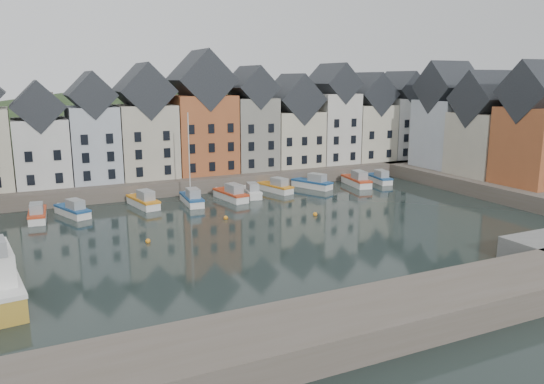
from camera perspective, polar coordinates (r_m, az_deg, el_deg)
ground at (r=55.13m, az=1.89°, el=-4.40°), size 260.00×260.00×0.00m
far_quay at (r=81.96m, az=-7.86°, el=1.69°), size 90.00×16.00×2.00m
right_quay at (r=80.52m, az=24.86°, el=0.48°), size 14.00×54.00×2.00m
near_wall at (r=32.28m, az=4.31°, el=-14.94°), size 50.00×6.00×2.00m
hillside at (r=110.92m, az=-11.75°, el=-5.80°), size 153.60×70.40×64.00m
far_terrace at (r=80.08m, az=-5.38°, el=7.19°), size 72.37×8.16×17.78m
right_terrace at (r=82.00m, az=22.17°, el=6.50°), size 8.30×24.25×16.36m
mooring_buoys at (r=58.15m, az=-4.06°, el=-3.39°), size 20.50×5.50×0.50m
boat_a at (r=65.36m, az=-23.93°, el=-2.20°), size 2.26×6.08×2.29m
boat_b at (r=65.75m, az=-20.62°, el=-1.86°), size 3.77×6.16×2.26m
boat_c at (r=67.79m, az=-13.64°, el=-0.97°), size 3.12×6.60×2.44m
boat_d at (r=68.05m, az=-8.61°, el=-0.68°), size 2.33×6.26×11.73m
boat_e at (r=69.89m, az=-4.40°, el=-0.26°), size 2.88×6.64×2.46m
boat_f at (r=71.82m, az=-2.22°, el=0.03°), size 2.67×5.83×2.16m
boat_g at (r=74.67m, az=0.44°, el=0.54°), size 3.34×6.26×2.30m
boat_h at (r=77.52m, az=4.43°, el=0.96°), size 4.29×6.55×2.42m
boat_i at (r=80.01m, az=9.11°, el=1.22°), size 3.11×6.94×2.57m
boat_j at (r=83.06m, az=11.46°, el=1.46°), size 2.64×6.02×2.23m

